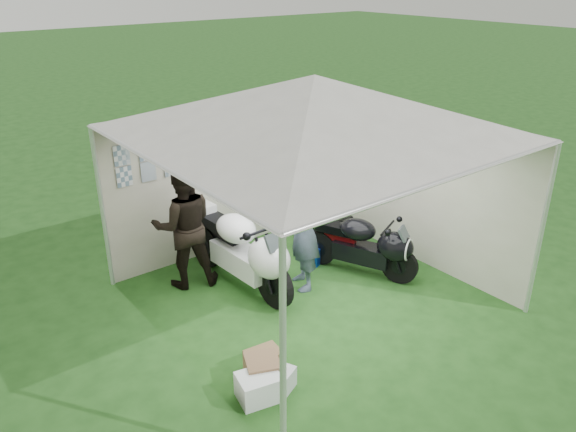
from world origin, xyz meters
name	(u,v)px	position (x,y,z in m)	size (l,w,h in m)	color
ground	(311,297)	(0.00, 0.00, 0.00)	(80.00, 80.00, 0.00)	#1E4918
canopy_tent	(312,110)	(0.00, 0.03, 2.58)	(5.66, 5.66, 3.00)	silver
motorcycle_white	(244,249)	(-0.55, 0.77, 0.60)	(0.56, 2.18, 1.07)	black
motorcycle_black	(366,244)	(1.04, 0.01, 0.48)	(0.92, 1.66, 0.87)	black
paddock_stand	(315,253)	(0.72, 0.74, 0.14)	(0.36, 0.23, 0.27)	#1038CC
person_dark_jacket	(184,226)	(-1.13, 1.37, 0.90)	(0.87, 0.68, 1.79)	black
person_blue_jacket	(304,229)	(0.11, 0.30, 0.88)	(0.64, 0.42, 1.76)	slate
equipment_box	(332,230)	(1.31, 1.03, 0.25)	(0.51, 0.41, 0.51)	black
crate_0	(259,387)	(-1.69, -1.18, 0.14)	(0.43, 0.34, 0.29)	silver
crate_1	(263,372)	(-1.53, -1.02, 0.16)	(0.35, 0.35, 0.32)	brown
crate_2	(279,380)	(-1.45, -1.20, 0.12)	(0.33, 0.27, 0.24)	#B6BCC0
crate_3	(263,361)	(-1.40, -0.84, 0.13)	(0.38, 0.27, 0.25)	brown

